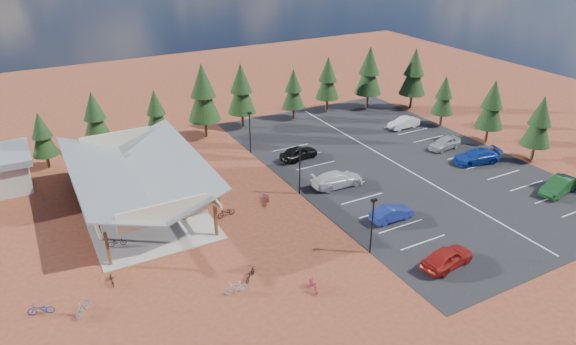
% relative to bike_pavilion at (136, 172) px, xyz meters
% --- Properties ---
extents(ground, '(140.00, 140.00, 0.00)m').
position_rel_bike_pavilion_xyz_m(ground, '(10.00, -7.00, -3.82)').
color(ground, brown).
rests_on(ground, ground).
extents(asphalt_lot, '(27.00, 44.00, 0.04)m').
position_rel_bike_pavilion_xyz_m(asphalt_lot, '(28.50, -4.00, -3.80)').
color(asphalt_lot, black).
rests_on(asphalt_lot, ground).
extents(concrete_pad, '(10.60, 18.60, 0.10)m').
position_rel_bike_pavilion_xyz_m(concrete_pad, '(0.00, 0.00, -3.77)').
color(concrete_pad, gray).
rests_on(concrete_pad, ground).
extents(bike_pavilion, '(11.65, 19.40, 4.97)m').
position_rel_bike_pavilion_xyz_m(bike_pavilion, '(0.00, 0.00, 0.00)').
color(bike_pavilion, brown).
rests_on(bike_pavilion, concrete_pad).
extents(lamp_post_0, '(0.50, 0.25, 5.14)m').
position_rel_bike_pavilion_xyz_m(lamp_post_0, '(15.00, -17.00, -0.85)').
color(lamp_post_0, black).
rests_on(lamp_post_0, ground).
extents(lamp_post_1, '(0.50, 0.25, 5.14)m').
position_rel_bike_pavilion_xyz_m(lamp_post_1, '(15.00, -5.00, -0.85)').
color(lamp_post_1, black).
rests_on(lamp_post_1, ground).
extents(lamp_post_2, '(0.50, 0.25, 5.14)m').
position_rel_bike_pavilion_xyz_m(lamp_post_2, '(15.00, 7.00, -0.85)').
color(lamp_post_2, black).
rests_on(lamp_post_2, ground).
extents(trash_bin_0, '(0.60, 0.60, 0.90)m').
position_rel_bike_pavilion_xyz_m(trash_bin_0, '(6.90, -2.63, -3.37)').
color(trash_bin_0, '#432E18').
rests_on(trash_bin_0, ground).
extents(trash_bin_1, '(0.60, 0.60, 0.90)m').
position_rel_bike_pavilion_xyz_m(trash_bin_1, '(6.01, -0.48, -3.37)').
color(trash_bin_1, '#432E18').
rests_on(trash_bin_1, ground).
extents(pine_1, '(2.86, 2.86, 6.67)m').
position_rel_bike_pavilion_xyz_m(pine_1, '(-6.98, 14.06, 0.25)').
color(pine_1, '#382314').
rests_on(pine_1, ground).
extents(pine_2, '(3.32, 3.32, 7.74)m').
position_rel_bike_pavilion_xyz_m(pine_2, '(-1.01, 15.63, 0.90)').
color(pine_2, '#382314').
rests_on(pine_2, ground).
extents(pine_3, '(3.03, 3.03, 7.06)m').
position_rel_bike_pavilion_xyz_m(pine_3, '(6.05, 15.05, 0.48)').
color(pine_3, '#382314').
rests_on(pine_3, ground).
extents(pine_4, '(4.17, 4.17, 9.71)m').
position_rel_bike_pavilion_xyz_m(pine_4, '(12.09, 14.52, 2.11)').
color(pine_4, '#382314').
rests_on(pine_4, ground).
extents(pine_5, '(3.82, 3.82, 8.89)m').
position_rel_bike_pavilion_xyz_m(pine_5, '(17.66, 15.35, 1.61)').
color(pine_5, '#382314').
rests_on(pine_5, ground).
extents(pine_6, '(3.11, 3.11, 7.25)m').
position_rel_bike_pavilion_xyz_m(pine_6, '(25.41, 15.09, 0.60)').
color(pine_6, '#382314').
rests_on(pine_6, ground).
extents(pine_7, '(3.48, 3.48, 8.12)m').
position_rel_bike_pavilion_xyz_m(pine_7, '(31.46, 15.76, 1.13)').
color(pine_7, '#382314').
rests_on(pine_7, ground).
extents(pine_8, '(3.99, 3.99, 9.29)m').
position_rel_bike_pavilion_xyz_m(pine_8, '(37.54, 14.07, 1.85)').
color(pine_8, '#382314').
rests_on(pine_8, ground).
extents(pine_10, '(3.36, 3.36, 7.83)m').
position_rel_bike_pavilion_xyz_m(pine_10, '(43.20, -10.66, 0.95)').
color(pine_10, '#382314').
rests_on(pine_10, ground).
extents(pine_11, '(3.48, 3.48, 8.10)m').
position_rel_bike_pavilion_xyz_m(pine_11, '(42.84, -4.08, 1.12)').
color(pine_11, '#382314').
rests_on(pine_11, ground).
extents(pine_12, '(2.99, 2.99, 6.96)m').
position_rel_bike_pavilion_xyz_m(pine_12, '(42.06, 3.23, 0.42)').
color(pine_12, '#382314').
rests_on(pine_12, ground).
extents(pine_13, '(3.89, 3.89, 9.06)m').
position_rel_bike_pavilion_xyz_m(pine_13, '(43.28, 10.86, 1.71)').
color(pine_13, '#382314').
rests_on(pine_13, ground).
extents(bike_0, '(1.59, 0.82, 0.79)m').
position_rel_bike_pavilion_xyz_m(bike_0, '(-3.51, -5.97, -3.33)').
color(bike_0, black).
rests_on(bike_0, concrete_pad).
extents(bike_1, '(1.56, 0.81, 0.90)m').
position_rel_bike_pavilion_xyz_m(bike_1, '(-1.56, -0.70, -3.27)').
color(bike_1, gray).
rests_on(bike_1, concrete_pad).
extents(bike_2, '(1.67, 0.87, 0.83)m').
position_rel_bike_pavilion_xyz_m(bike_2, '(-0.92, 3.13, -3.31)').
color(bike_2, navy).
rests_on(bike_2, concrete_pad).
extents(bike_3, '(1.61, 0.71, 0.94)m').
position_rel_bike_pavilion_xyz_m(bike_3, '(-2.48, 5.70, -3.26)').
color(bike_3, maroon).
rests_on(bike_3, concrete_pad).
extents(bike_4, '(1.88, 0.75, 0.97)m').
position_rel_bike_pavilion_xyz_m(bike_4, '(2.36, -4.53, -3.24)').
color(bike_4, black).
rests_on(bike_4, concrete_pad).
extents(bike_5, '(1.81, 1.04, 1.05)m').
position_rel_bike_pavilion_xyz_m(bike_5, '(3.56, -2.80, -3.20)').
color(bike_5, '#979A9F').
rests_on(bike_5, concrete_pad).
extents(bike_6, '(1.52, 0.54, 0.79)m').
position_rel_bike_pavilion_xyz_m(bike_6, '(0.83, 2.10, -3.33)').
color(bike_6, navy).
rests_on(bike_6, concrete_pad).
extents(bike_7, '(1.74, 0.99, 1.01)m').
position_rel_bike_pavilion_xyz_m(bike_7, '(2.72, 6.52, -3.22)').
color(bike_7, maroon).
rests_on(bike_7, concrete_pad).
extents(bike_8, '(0.62, 1.60, 0.83)m').
position_rel_bike_pavilion_xyz_m(bike_8, '(-4.94, -10.79, -3.41)').
color(bike_8, black).
rests_on(bike_8, ground).
extents(bike_9, '(1.50, 1.77, 1.09)m').
position_rel_bike_pavilion_xyz_m(bike_9, '(-7.44, -13.36, -3.28)').
color(bike_9, gray).
rests_on(bike_9, ground).
extents(bike_10, '(1.93, 1.14, 0.96)m').
position_rel_bike_pavilion_xyz_m(bike_10, '(-10.06, -12.05, -3.34)').
color(bike_10, '#17349B').
rests_on(bike_10, ground).
extents(bike_11, '(0.72, 1.73, 1.01)m').
position_rel_bike_pavilion_xyz_m(bike_11, '(8.27, -18.93, -3.32)').
color(bike_11, maroon).
rests_on(bike_11, ground).
extents(bike_12, '(1.67, 1.67, 0.92)m').
position_rel_bike_pavilion_xyz_m(bike_12, '(4.65, -15.43, -3.36)').
color(bike_12, black).
rests_on(bike_12, ground).
extents(bike_13, '(1.83, 0.77, 1.06)m').
position_rel_bike_pavilion_xyz_m(bike_13, '(3.01, -16.54, -3.29)').
color(bike_13, '#9B9EA5').
rests_on(bike_13, ground).
extents(bike_14, '(0.61, 1.54, 0.79)m').
position_rel_bike_pavilion_xyz_m(bike_14, '(11.41, -4.59, -3.43)').
color(bike_14, navy).
rests_on(bike_14, ground).
extents(bike_15, '(1.31, 1.59, 0.97)m').
position_rel_bike_pavilion_xyz_m(bike_15, '(11.11, -5.38, -3.34)').
color(bike_15, maroon).
rests_on(bike_15, ground).
extents(bike_16, '(1.95, 0.97, 0.98)m').
position_rel_bike_pavilion_xyz_m(bike_16, '(6.63, -5.73, -3.34)').
color(bike_16, black).
rests_on(bike_16, ground).
extents(car_0, '(5.12, 2.62, 1.67)m').
position_rel_bike_pavilion_xyz_m(car_0, '(19.28, -21.50, -2.95)').
color(car_0, maroon).
rests_on(car_0, asphalt_lot).
extents(car_1, '(4.33, 1.52, 1.43)m').
position_rel_bike_pavilion_xyz_m(car_1, '(19.94, -13.66, -3.07)').
color(car_1, navy).
rests_on(car_1, asphalt_lot).
extents(car_3, '(5.67, 2.51, 1.62)m').
position_rel_bike_pavilion_xyz_m(car_3, '(19.35, -5.46, -2.97)').
color(car_3, silver).
rests_on(car_3, asphalt_lot).
extents(car_4, '(4.97, 2.62, 1.61)m').
position_rel_bike_pavilion_xyz_m(car_4, '(19.17, 2.54, -2.98)').
color(car_4, black).
rests_on(car_4, asphalt_lot).
extents(car_5, '(5.28, 2.62, 1.66)m').
position_rel_bike_pavilion_xyz_m(car_5, '(38.40, -17.61, -2.95)').
color(car_5, '#194920').
rests_on(car_5, asphalt_lot).
extents(car_7, '(5.88, 3.31, 1.61)m').
position_rel_bike_pavilion_xyz_m(car_7, '(36.71, -8.22, -2.98)').
color(car_7, navy).
rests_on(car_7, asphalt_lot).
extents(car_8, '(4.63, 2.29, 1.52)m').
position_rel_bike_pavilion_xyz_m(car_8, '(36.48, -3.33, -3.03)').
color(car_8, '#989AA0').
rests_on(car_8, asphalt_lot).
extents(car_9, '(4.48, 1.60, 1.47)m').
position_rel_bike_pavilion_xyz_m(car_9, '(36.76, 4.68, -3.05)').
color(car_9, silver).
rests_on(car_9, asphalt_lot).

